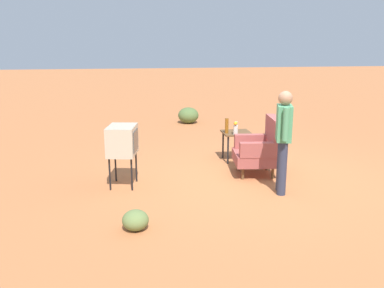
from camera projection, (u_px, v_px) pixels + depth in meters
ground_plane at (259, 179)px, 7.32m from camera, size 60.00×60.00×0.00m
armchair at (261, 148)px, 7.49m from camera, size 0.85×0.86×1.06m
side_table at (236, 136)px, 8.38m from camera, size 0.56×0.56×0.59m
tv_on_stand at (122, 141)px, 6.83m from camera, size 0.67×0.54×1.03m
person_standing at (283, 136)px, 6.48m from camera, size 0.55×0.31×1.64m
bottle_tall_amber at (227, 126)px, 8.24m from camera, size 0.07×0.07×0.30m
bottle_short_clear at (236, 127)px, 8.40m from camera, size 0.06×0.06×0.20m
flower_vase at (236, 127)px, 8.09m from camera, size 0.15×0.10×0.27m
shrub_near at (188, 115)px, 12.24m from camera, size 0.60×0.60×0.47m
shrub_mid at (135, 220)px, 5.35m from camera, size 0.35×0.35×0.27m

